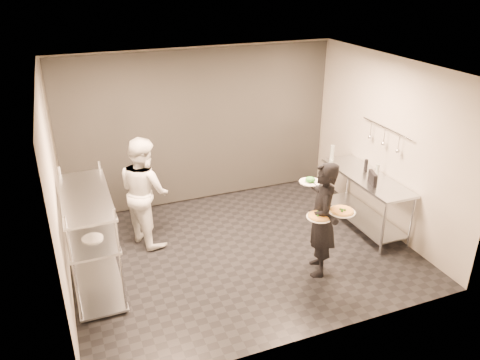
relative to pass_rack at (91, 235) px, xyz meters
name	(u,v)px	position (x,y,z in m)	size (l,w,h in m)	color
room_shell	(215,142)	(2.15, 1.18, 0.63)	(5.00, 4.00, 2.80)	black
pass_rack	(91,235)	(0.00, 0.00, 0.00)	(0.60, 1.60, 1.50)	silver
prep_counter	(365,192)	(4.33, 0.00, -0.14)	(0.60, 1.80, 0.92)	silver
utensil_rail	(385,137)	(4.58, 0.00, 0.78)	(0.07, 1.20, 0.31)	silver
waiter	(321,220)	(2.98, -0.86, 0.07)	(0.61, 0.40, 1.68)	black
chef	(144,191)	(0.88, 0.88, 0.10)	(0.84, 0.66, 1.73)	white
pizza_plate_near	(319,216)	(2.85, -1.01, 0.23)	(0.35, 0.35, 0.05)	white
pizza_plate_far	(342,211)	(3.14, -1.08, 0.29)	(0.36, 0.36, 0.05)	white
salad_plate	(310,181)	(2.92, -0.60, 0.56)	(0.30, 0.30, 0.07)	white
pos_monitor	(373,178)	(4.21, -0.29, 0.25)	(0.06, 0.28, 0.20)	black
bottle_green	(332,153)	(4.16, 0.80, 0.29)	(0.08, 0.08, 0.27)	gray
bottle_clear	(377,170)	(4.50, -0.03, 0.25)	(0.06, 0.06, 0.19)	gray
bottle_dark	(366,165)	(4.42, 0.17, 0.25)	(0.06, 0.06, 0.21)	black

